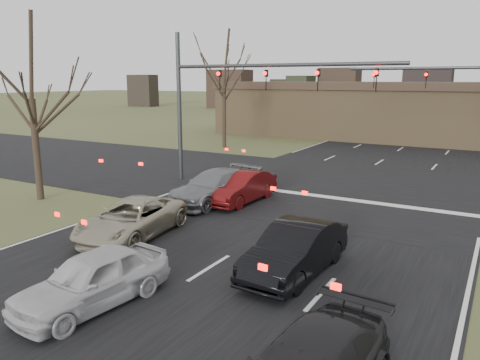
% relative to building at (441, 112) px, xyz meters
% --- Properties ---
extents(ground, '(360.00, 360.00, 0.00)m').
position_rel_building_xyz_m(ground, '(-2.00, -38.00, -2.67)').
color(ground, '#49502B').
rests_on(ground, ground).
extents(road_main, '(14.00, 300.00, 0.02)m').
position_rel_building_xyz_m(road_main, '(-2.00, 22.00, -2.66)').
color(road_main, black).
rests_on(road_main, ground).
extents(road_cross, '(200.00, 14.00, 0.02)m').
position_rel_building_xyz_m(road_cross, '(-2.00, -23.00, -2.65)').
color(road_cross, black).
rests_on(road_cross, ground).
extents(building, '(42.40, 10.40, 5.30)m').
position_rel_building_xyz_m(building, '(0.00, 0.00, 0.00)').
color(building, olive).
rests_on(building, ground).
extents(mast_arm_near, '(12.12, 0.24, 8.00)m').
position_rel_building_xyz_m(mast_arm_near, '(-7.23, -25.00, 2.41)').
color(mast_arm_near, '#383A3D').
rests_on(mast_arm_near, ground).
extents(tree_left_near, '(5.10, 5.10, 8.50)m').
position_rel_building_xyz_m(tree_left_near, '(-13.50, -32.00, 3.90)').
color(tree_left_near, black).
rests_on(tree_left_near, ground).
extents(tree_left_far, '(5.70, 5.70, 9.50)m').
position_rel_building_xyz_m(tree_left_far, '(-15.00, -13.00, 4.68)').
color(tree_left_far, black).
rests_on(tree_left_far, ground).
extents(car_silver_suv, '(2.84, 5.06, 1.34)m').
position_rel_building_xyz_m(car_silver_suv, '(-6.00, -33.96, -2.00)').
color(car_silver_suv, '#ABA28A').
rests_on(car_silver_suv, ground).
extents(car_white_sedan, '(2.13, 4.28, 1.40)m').
position_rel_building_xyz_m(car_white_sedan, '(-3.22, -38.37, -1.96)').
color(car_white_sedan, silver).
rests_on(car_white_sedan, ground).
extents(car_black_hatch, '(1.77, 4.52, 1.47)m').
position_rel_building_xyz_m(car_black_hatch, '(0.35, -34.05, -1.93)').
color(car_black_hatch, black).
rests_on(car_black_hatch, ground).
extents(car_grey_ahead, '(2.76, 5.33, 1.48)m').
position_rel_building_xyz_m(car_grey_ahead, '(-6.00, -28.46, -1.93)').
color(car_grey_ahead, slate).
rests_on(car_grey_ahead, ground).
extents(car_red_ahead, '(1.67, 4.35, 1.41)m').
position_rel_building_xyz_m(car_red_ahead, '(-5.00, -27.81, -1.96)').
color(car_red_ahead, '#530B0C').
rests_on(car_red_ahead, ground).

